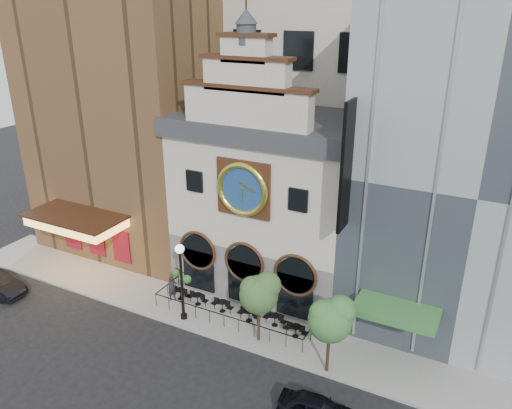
{
  "coord_description": "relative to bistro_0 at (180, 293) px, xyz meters",
  "views": [
    {
      "loc": [
        13.74,
        -21.08,
        19.12
      ],
      "look_at": [
        -0.22,
        6.0,
        6.71
      ],
      "focal_mm": 35.0,
      "sensor_mm": 36.0,
      "label": 1
    }
  ],
  "objects": [
    {
      "name": "bistro_3",
      "position": [
        5.37,
        -0.08,
        0.0
      ],
      "size": [
        1.58,
        0.68,
        0.9
      ],
      "color": "black",
      "rests_on": "sidewalk"
    },
    {
      "name": "cafe_railing",
      "position": [
        4.31,
        -0.1,
        -0.01
      ],
      "size": [
        10.6,
        2.6,
        0.9
      ],
      "primitive_type": null,
      "color": "black",
      "rests_on": "sidewalk"
    },
    {
      "name": "bistro_1",
      "position": [
        1.42,
        -0.0,
        0.0
      ],
      "size": [
        1.58,
        0.68,
        0.9
      ],
      "color": "black",
      "rests_on": "sidewalk"
    },
    {
      "name": "sidewalk",
      "position": [
        4.31,
        -0.1,
        -0.54
      ],
      "size": [
        44.0,
        5.0,
        0.15
      ],
      "primitive_type": "cube",
      "color": "gray",
      "rests_on": "ground"
    },
    {
      "name": "bistro_0",
      "position": [
        0.0,
        0.0,
        0.0
      ],
      "size": [
        1.58,
        0.68,
        0.9
      ],
      "color": "black",
      "rests_on": "sidewalk"
    },
    {
      "name": "bistro_5",
      "position": [
        8.66,
        -0.22,
        0.0
      ],
      "size": [
        1.58,
        0.68,
        0.9
      ],
      "color": "black",
      "rests_on": "sidewalk"
    },
    {
      "name": "theater_building",
      "position": [
        -8.69,
        7.36,
        11.99
      ],
      "size": [
        14.0,
        15.6,
        25.0
      ],
      "color": "brown",
      "rests_on": "ground"
    },
    {
      "name": "tree_right",
      "position": [
        11.43,
        -2.17,
        3.01
      ],
      "size": [
        2.46,
        2.37,
        4.73
      ],
      "color": "#382619",
      "rests_on": "sidewalk"
    },
    {
      "name": "clock_building",
      "position": [
        4.31,
        5.22,
        6.07
      ],
      "size": [
        12.6,
        8.78,
        18.65
      ],
      "color": "#605E5B",
      "rests_on": "ground"
    },
    {
      "name": "retail_building",
      "position": [
        17.3,
        7.39,
        9.53
      ],
      "size": [
        14.0,
        14.4,
        20.0
      ],
      "color": "gray",
      "rests_on": "ground"
    },
    {
      "name": "ground",
      "position": [
        4.31,
        -2.6,
        -0.61
      ],
      "size": [
        120.0,
        120.0,
        0.0
      ],
      "primitive_type": "plane",
      "color": "black",
      "rests_on": "ground"
    },
    {
      "name": "tree_left",
      "position": [
        6.84,
        -1.48,
        2.9
      ],
      "size": [
        2.38,
        2.29,
        4.58
      ],
      "color": "#382619",
      "rests_on": "sidewalk"
    },
    {
      "name": "bistro_4",
      "position": [
        7.04,
        0.24,
        0.0
      ],
      "size": [
        1.58,
        0.68,
        0.9
      ],
      "color": "black",
      "rests_on": "sidewalk"
    },
    {
      "name": "bistro_2",
      "position": [
        3.32,
        0.05,
        0.0
      ],
      "size": [
        1.58,
        0.68,
        0.9
      ],
      "color": "black",
      "rests_on": "sidewalk"
    },
    {
      "name": "pedestrian",
      "position": [
        -0.44,
        -0.26,
        0.42
      ],
      "size": [
        0.7,
        0.77,
        1.76
      ],
      "primitive_type": "imported",
      "rotation": [
        0.0,
        0.0,
        1.02
      ],
      "color": "black",
      "rests_on": "sidewalk"
    },
    {
      "name": "car_right",
      "position": [
        12.09,
        -5.61,
        0.05
      ],
      "size": [
        4.0,
        1.89,
        1.32
      ],
      "primitive_type": "imported",
      "rotation": [
        0.0,
        0.0,
        1.66
      ],
      "color": "black",
      "rests_on": "ground"
    },
    {
      "name": "lamppost",
      "position": [
        1.5,
        -1.75,
        2.82
      ],
      "size": [
        1.64,
        0.9,
        5.31
      ],
      "rotation": [
        0.0,
        0.0,
        -0.32
      ],
      "color": "black",
      "rests_on": "sidewalk"
    }
  ]
}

